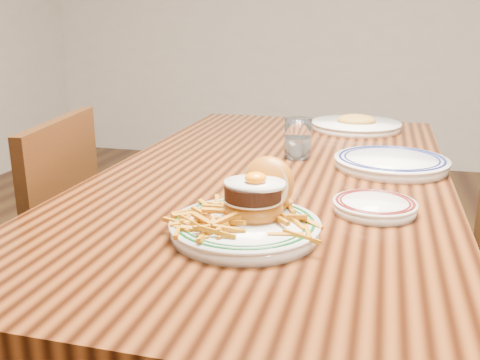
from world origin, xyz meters
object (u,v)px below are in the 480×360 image
(table, at_px, (274,205))
(chair_left, at_px, (29,271))
(main_plate, at_px, (249,214))
(side_plate, at_px, (375,205))

(table, xyz_separation_m, chair_left, (-0.63, -0.17, -0.19))
(table, height_order, main_plate, main_plate)
(main_plate, bearing_deg, chair_left, 171.77)
(side_plate, bearing_deg, table, 123.98)
(main_plate, relative_size, side_plate, 1.71)
(table, height_order, side_plate, side_plate)
(table, bearing_deg, chair_left, -165.02)
(chair_left, bearing_deg, side_plate, -14.15)
(table, xyz_separation_m, side_plate, (0.25, -0.24, 0.10))
(table, relative_size, main_plate, 5.64)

